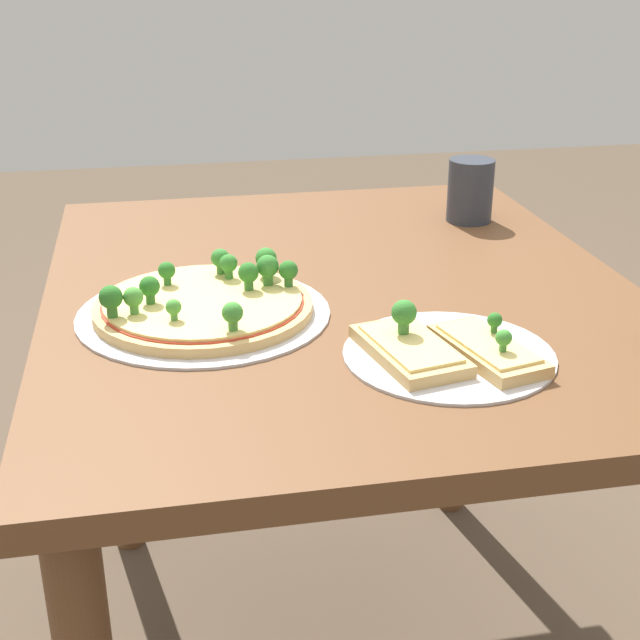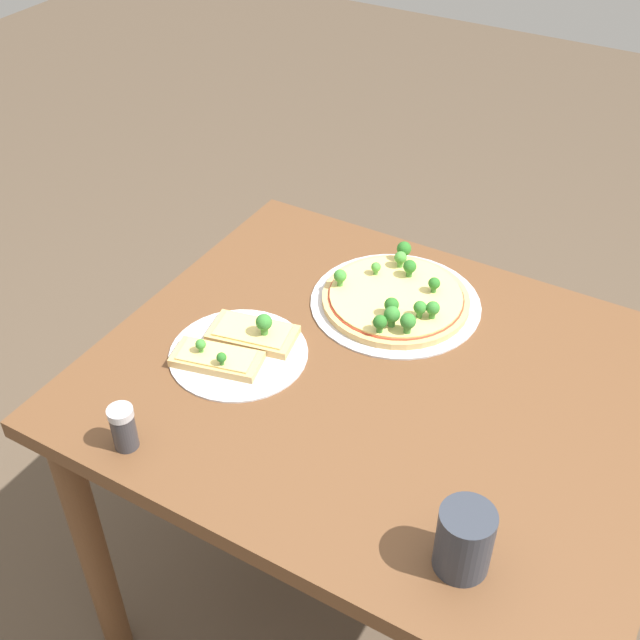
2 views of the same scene
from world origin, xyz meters
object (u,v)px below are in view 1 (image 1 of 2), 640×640
object	(u,v)px
dining_table	(340,352)
pizza_tray_slice	(446,349)
drinking_cup	(470,190)
pizza_tray_whole	(205,304)

from	to	relation	value
dining_table	pizza_tray_slice	size ratio (longest dim) A/B	3.96
pizza_tray_slice	drinking_cup	world-z (taller)	drinking_cup
pizza_tray_slice	drinking_cup	size ratio (longest dim) A/B	2.33
pizza_tray_whole	dining_table	bearing A→B (deg)	-69.95
pizza_tray_whole	drinking_cup	bearing A→B (deg)	-55.43
drinking_cup	pizza_tray_whole	bearing A→B (deg)	124.57
pizza_tray_whole	drinking_cup	size ratio (longest dim) A/B	3.08
pizza_tray_whole	drinking_cup	distance (m)	0.61
dining_table	pizza_tray_whole	world-z (taller)	pizza_tray_whole
dining_table	drinking_cup	size ratio (longest dim) A/B	9.23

